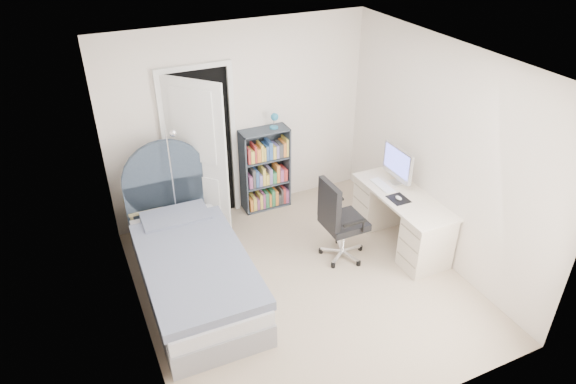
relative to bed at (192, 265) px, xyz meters
name	(u,v)px	position (x,y,z in m)	size (l,w,h in m)	color
room_shell	(304,187)	(1.10, -0.45, 0.94)	(3.50, 3.70, 2.60)	tan
door	(198,153)	(0.47, 1.13, 0.73)	(0.92, 0.63, 2.06)	black
bed	(192,265)	(0.00, 0.00, 0.00)	(1.08, 2.21, 1.35)	gray
nightstand	(143,211)	(-0.28, 1.14, 0.09)	(0.41, 0.41, 0.60)	tan
floor_lamp	(177,199)	(0.10, 0.87, 0.32)	(0.22, 0.22, 1.53)	silver
bookcase	(266,172)	(1.38, 1.21, 0.22)	(0.64, 0.27, 1.35)	#353E49
desk	(401,217)	(2.52, -0.26, 0.07)	(0.56, 1.41, 1.16)	beige
office_chair	(338,217)	(1.68, -0.20, 0.27)	(0.53, 0.54, 1.04)	silver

